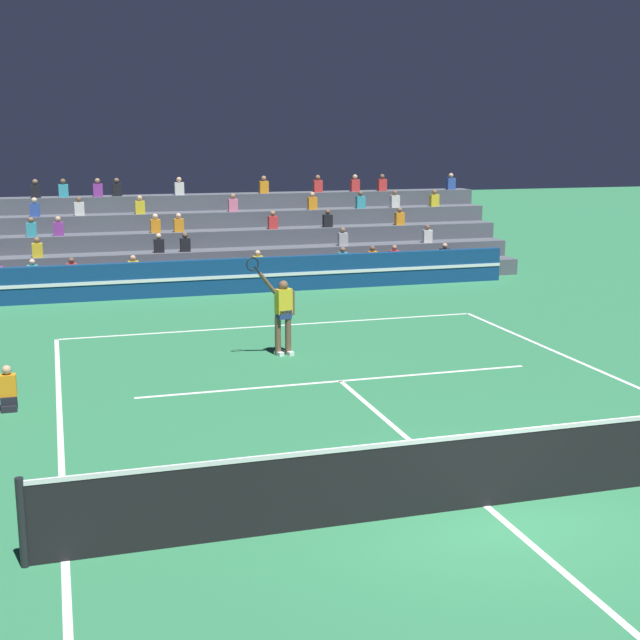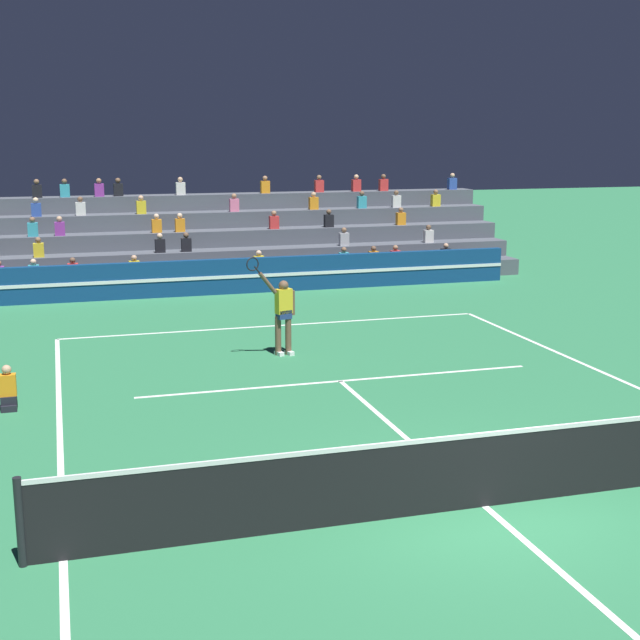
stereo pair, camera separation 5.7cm
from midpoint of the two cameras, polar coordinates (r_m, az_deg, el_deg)
name	(u,v)px [view 2 (the right image)]	position (r m, az deg, el deg)	size (l,w,h in m)	color
ground_plane	(485,506)	(12.52, 10.64, -11.65)	(120.00, 120.00, 0.00)	#2D7A4C
court_lines	(485,506)	(12.52, 10.64, -11.63)	(11.10, 23.90, 0.01)	white
tennis_net	(486,469)	(12.31, 10.73, -9.32)	(12.00, 0.10, 1.10)	black
sponsor_banner_wall	(239,276)	(27.89, -5.18, 2.83)	(18.00, 0.26, 1.10)	navy
bleacher_stand	(217,246)	(31.52, -6.58, 4.72)	(20.40, 4.75, 3.38)	#4C515B
ball_kid_courtside	(8,392)	(17.16, -19.24, -4.40)	(0.30, 0.36, 0.84)	black
tennis_player	(283,313)	(20.00, -2.33, 0.48)	(1.23, 0.44, 2.36)	brown
tennis_ball	(427,469)	(13.58, 6.98, -9.44)	(0.07, 0.07, 0.07)	#C6DB33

